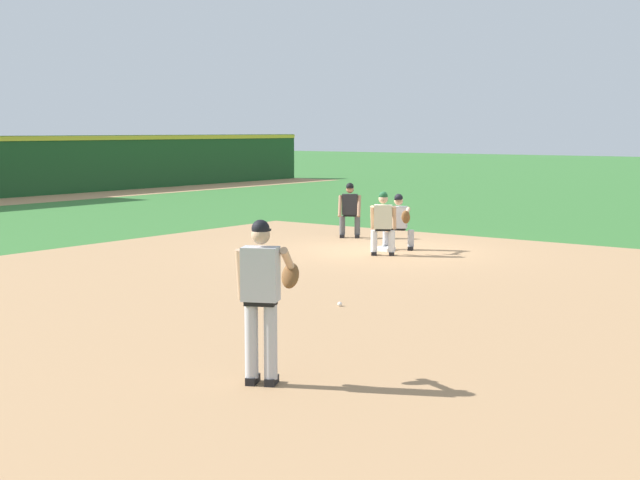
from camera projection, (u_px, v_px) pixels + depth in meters
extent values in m
plane|color=#336B2D|center=(385.00, 251.00, 21.06)|extent=(160.00, 160.00, 0.00)
cube|color=#A87F56|center=(345.00, 294.00, 15.51)|extent=(18.00, 18.00, 0.01)
cube|color=white|center=(385.00, 249.00, 21.05)|extent=(0.38, 0.38, 0.09)
sphere|color=white|center=(340.00, 304.00, 14.40)|extent=(0.07, 0.07, 0.07)
cube|color=black|center=(253.00, 380.00, 10.01)|extent=(0.28, 0.21, 0.09)
cylinder|color=#B2B2B7|center=(251.00, 341.00, 9.92)|extent=(0.15, 0.15, 0.84)
cube|color=black|center=(272.00, 381.00, 9.97)|extent=(0.28, 0.21, 0.09)
cylinder|color=#B2B2B7|center=(271.00, 342.00, 9.87)|extent=(0.15, 0.15, 0.84)
cube|color=black|center=(261.00, 302.00, 9.84)|extent=(0.33, 0.39, 0.06)
cube|color=#B2B2B7|center=(260.00, 274.00, 9.80)|extent=(0.39, 0.46, 0.60)
sphere|color=tan|center=(261.00, 235.00, 9.77)|extent=(0.21, 0.21, 0.21)
sphere|color=black|center=(261.00, 229.00, 9.76)|extent=(0.20, 0.20, 0.20)
cube|color=black|center=(263.00, 230.00, 9.85)|extent=(0.17, 0.20, 0.02)
cylinder|color=tan|center=(241.00, 274.00, 9.93)|extent=(0.21, 0.16, 0.59)
cylinder|color=tan|center=(289.00, 262.00, 10.03)|extent=(0.51, 0.31, 0.41)
ellipsoid|color=brown|center=(290.00, 276.00, 10.13)|extent=(0.36, 0.31, 0.34)
cube|color=black|center=(411.00, 248.00, 21.13)|extent=(0.28, 0.21, 0.09)
cylinder|color=#B2B2B7|center=(411.00, 238.00, 21.14)|extent=(0.15, 0.15, 0.40)
cube|color=black|center=(385.00, 248.00, 21.26)|extent=(0.28, 0.21, 0.09)
cylinder|color=#B2B2B7|center=(386.00, 238.00, 21.27)|extent=(0.15, 0.15, 0.40)
cube|color=black|center=(398.00, 229.00, 21.18)|extent=(0.32, 0.39, 0.06)
cube|color=#B2B2B7|center=(399.00, 217.00, 21.15)|extent=(0.38, 0.46, 0.52)
sphere|color=tan|center=(399.00, 201.00, 21.08)|extent=(0.21, 0.21, 0.21)
sphere|color=black|center=(399.00, 198.00, 21.07)|extent=(0.20, 0.20, 0.20)
cube|color=black|center=(398.00, 199.00, 20.99)|extent=(0.17, 0.20, 0.02)
cylinder|color=tan|center=(407.00, 213.00, 20.67)|extent=(0.57, 0.32, 0.24)
cylinder|color=tan|center=(387.00, 220.00, 21.11)|extent=(0.25, 0.18, 0.58)
ellipsoid|color=brown|center=(406.00, 217.00, 20.47)|extent=(0.28, 0.27, 0.35)
cube|color=black|center=(374.00, 253.00, 20.29)|extent=(0.28, 0.22, 0.09)
cylinder|color=white|center=(374.00, 241.00, 20.21)|extent=(0.15, 0.15, 0.50)
cube|color=black|center=(392.00, 254.00, 20.24)|extent=(0.28, 0.22, 0.09)
cylinder|color=white|center=(392.00, 241.00, 20.16)|extent=(0.15, 0.15, 0.50)
cube|color=black|center=(383.00, 229.00, 20.16)|extent=(0.34, 0.39, 0.06)
cube|color=beige|center=(383.00, 217.00, 20.12)|extent=(0.41, 0.47, 0.54)
sphere|color=tan|center=(383.00, 199.00, 20.09)|extent=(0.21, 0.21, 0.21)
sphere|color=#194C28|center=(383.00, 196.00, 20.08)|extent=(0.20, 0.20, 0.20)
cube|color=#194C28|center=(383.00, 197.00, 20.17)|extent=(0.18, 0.20, 0.02)
cylinder|color=tan|center=(372.00, 217.00, 20.30)|extent=(0.33, 0.24, 0.56)
cylinder|color=tan|center=(394.00, 218.00, 20.24)|extent=(0.33, 0.24, 0.56)
cube|color=black|center=(357.00, 236.00, 23.54)|extent=(0.28, 0.23, 0.09)
cylinder|color=#515154|center=(357.00, 225.00, 23.55)|extent=(0.15, 0.15, 0.50)
cube|color=black|center=(342.00, 236.00, 23.59)|extent=(0.28, 0.23, 0.09)
cylinder|color=#515154|center=(342.00, 225.00, 23.59)|extent=(0.15, 0.15, 0.50)
cube|color=black|center=(350.00, 215.00, 23.54)|extent=(0.35, 0.39, 0.06)
cube|color=#232326|center=(350.00, 204.00, 23.50)|extent=(0.41, 0.47, 0.54)
sphere|color=#9E7051|center=(350.00, 189.00, 23.43)|extent=(0.21, 0.21, 0.21)
sphere|color=black|center=(350.00, 187.00, 23.42)|extent=(0.20, 0.20, 0.20)
cube|color=black|center=(350.00, 188.00, 23.34)|extent=(0.18, 0.20, 0.02)
cylinder|color=#9E7051|center=(359.00, 206.00, 23.33)|extent=(0.33, 0.24, 0.56)
cylinder|color=#9E7051|center=(340.00, 206.00, 23.39)|extent=(0.33, 0.24, 0.56)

